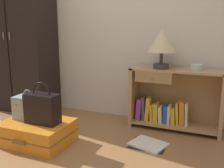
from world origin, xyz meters
name	(u,v)px	position (x,y,z in m)	size (l,w,h in m)	color
back_wall	(122,13)	(0.00, 1.50, 1.30)	(6.40, 0.10, 2.60)	beige
wardrobe	(20,35)	(-1.34, 1.20, 1.02)	(0.91, 0.47, 2.04)	black
bookshelf	(172,100)	(0.70, 1.27, 0.32)	(1.00, 0.33, 0.69)	tan
table_lamp	(162,42)	(0.57, 1.23, 0.98)	(0.32, 0.32, 0.43)	#3D3838
bowl	(197,67)	(0.94, 1.28, 0.72)	(0.13, 0.13, 0.06)	silver
suitcase_large	(37,132)	(-0.46, 0.37, 0.11)	(0.66, 0.52, 0.22)	orange
train_case	(29,107)	(-0.58, 0.40, 0.34)	(0.27, 0.19, 0.31)	#8E99A3
handbag	(42,108)	(-0.38, 0.36, 0.37)	(0.33, 0.16, 0.41)	black
open_book_on_floor	(148,144)	(0.58, 0.73, 0.01)	(0.40, 0.35, 0.02)	white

